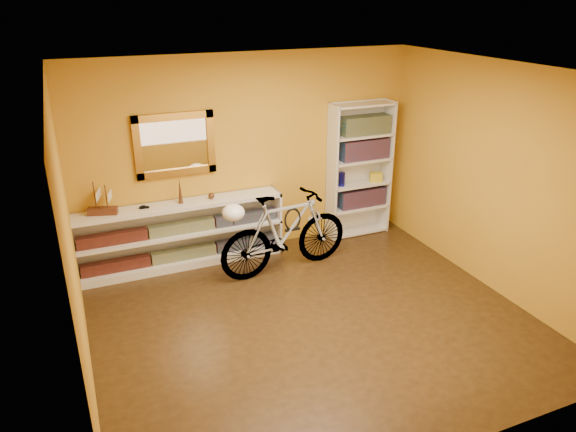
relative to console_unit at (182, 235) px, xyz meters
name	(u,v)px	position (x,y,z in m)	size (l,w,h in m)	color
floor	(313,321)	(0.98, -1.81, -0.43)	(4.50, 4.00, 0.01)	black
ceiling	(319,72)	(0.98, -1.81, 2.18)	(4.50, 4.00, 0.01)	silver
back_wall	(249,155)	(0.98, 0.19, 0.88)	(4.50, 0.01, 2.60)	#BF861C
left_wall	(70,248)	(-1.27, -1.81, 0.88)	(0.01, 4.00, 2.60)	#BF861C
right_wall	(496,179)	(3.24, -1.81, 0.88)	(0.01, 4.00, 2.60)	#BF861C
gilt_mirror	(175,145)	(0.03, 0.15, 1.12)	(0.98, 0.06, 0.78)	#9A691C
wall_socket	(311,220)	(1.88, 0.17, -0.17)	(0.09, 0.01, 0.09)	silver
console_unit	(182,235)	(0.00, 0.00, 0.00)	(2.60, 0.35, 0.85)	silver
cd_row_lower	(184,253)	(0.00, -0.02, -0.26)	(2.50, 0.13, 0.14)	black
cd_row_upper	(182,227)	(0.00, -0.02, 0.11)	(2.50, 0.13, 0.14)	navy
model_ship	(101,198)	(-0.90, 0.00, 0.63)	(0.34, 0.13, 0.40)	#422012
toy_car	(144,208)	(-0.42, 0.00, 0.43)	(0.00, 0.00, 0.00)	black
bronze_ornament	(180,191)	(0.02, 0.00, 0.59)	(0.06, 0.06, 0.33)	#56331D
decorative_orb	(211,196)	(0.41, 0.00, 0.46)	(0.08, 0.08, 0.08)	#56331D
bookcase	(360,170)	(2.55, 0.03, 0.52)	(0.90, 0.30, 1.90)	silver
book_row_a	(361,197)	(2.60, 0.03, 0.12)	(0.70, 0.22, 0.26)	maroon
book_row_b	(364,149)	(2.60, 0.03, 0.83)	(0.70, 0.22, 0.28)	maroon
book_row_c	(365,125)	(2.60, 0.03, 1.16)	(0.70, 0.22, 0.25)	#194858
travel_mug	(342,179)	(2.27, 0.01, 0.44)	(0.09, 0.09, 0.20)	#161595
red_tin	(348,129)	(2.35, 0.06, 1.13)	(0.14, 0.14, 0.18)	maroon
yellow_bag	(376,177)	(2.80, -0.01, 0.40)	(0.17, 0.11, 0.13)	gold
bicycle	(285,232)	(1.15, -0.64, 0.09)	(1.76, 0.46, 1.04)	silver
helmet	(233,213)	(0.48, -0.70, 0.49)	(0.26, 0.25, 0.20)	white
u_lock	(293,219)	(1.25, -0.63, 0.25)	(0.22, 0.22, 0.02)	black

